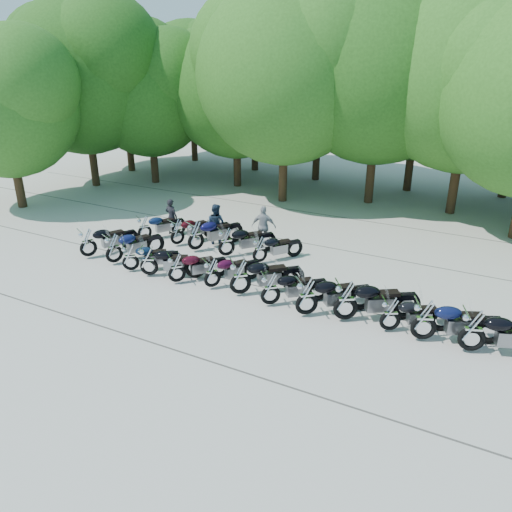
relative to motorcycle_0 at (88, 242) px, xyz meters
The scene contains 34 objects.
ground 6.91m from the motorcycle_0, ahead, with size 90.00×90.00×0.00m, color #AAA699.
tree_0 15.76m from the motorcycle_0, 124.82° to the left, with size 7.50×7.50×9.21m.
tree_1 12.58m from the motorcycle_0, 116.15° to the left, with size 6.97×6.97×8.55m.
tree_2 13.05m from the motorcycle_0, 91.92° to the left, with size 7.31×7.31×8.97m.
tree_3 12.44m from the motorcycle_0, 72.82° to the left, with size 8.70×8.70×10.67m.
tree_4 15.65m from the motorcycle_0, 59.31° to the left, with size 9.13×9.13×11.20m.
tree_5 17.99m from the motorcycle_0, 47.60° to the left, with size 9.04×9.04×11.10m.
tree_9 18.84m from the motorcycle_0, 111.54° to the left, with size 7.59×7.59×9.32m.
tree_10 17.13m from the motorcycle_0, 95.06° to the left, with size 7.78×7.78×9.55m.
tree_11 16.78m from the motorcycle_0, 78.94° to the left, with size 7.56×7.56×9.28m.
tree_12 18.72m from the motorcycle_0, 61.33° to the left, with size 7.88×7.88×9.67m.
tree_16 9.71m from the motorcycle_0, 157.27° to the left, with size 6.97×6.97×8.55m.
tree_17 12.65m from the motorcycle_0, 133.20° to the left, with size 8.31×8.31×10.20m.
motorcycle_0 is the anchor object (origin of this frame).
motorcycle_1 1.29m from the motorcycle_0, ahead, with size 0.71×2.34×1.32m, color #0E1540, non-canonical shape.
motorcycle_2 2.32m from the motorcycle_0, ahead, with size 0.64×2.10×1.19m, color #0B1A31, non-canonical shape.
motorcycle_3 3.18m from the motorcycle_0, ahead, with size 0.69×2.26×1.28m, color black, non-canonical shape.
motorcycle_4 4.38m from the motorcycle_0, ahead, with size 0.65×2.13×1.21m, color #370713, non-canonical shape.
motorcycle_5 5.65m from the motorcycle_0, ahead, with size 0.64×2.11×1.19m, color #33061E, non-canonical shape.
motorcycle_6 6.74m from the motorcycle_0, ahead, with size 0.76×2.48×1.40m, color black, non-canonical shape.
motorcycle_7 7.93m from the motorcycle_0, ahead, with size 0.67×2.22×1.25m, color black, non-canonical shape.
motorcycle_8 9.18m from the motorcycle_0, ahead, with size 0.75×2.47×1.40m, color black, non-canonical shape.
motorcycle_9 10.30m from the motorcycle_0, ahead, with size 0.78×2.57×1.45m, color black, non-canonical shape.
motorcycle_10 11.61m from the motorcycle_0, ahead, with size 0.64×2.11×1.19m, color black, non-canonical shape.
motorcycle_11 12.54m from the motorcycle_0, ahead, with size 0.75×2.48×1.40m, color #0C1135, non-canonical shape.
motorcycle_12 13.77m from the motorcycle_0, ahead, with size 0.76×2.49×1.41m, color black, non-canonical shape.
motorcycle_13 2.59m from the motorcycle_0, 74.60° to the left, with size 0.64×2.12×1.20m, color #0E1C3F, non-canonical shape.
motorcycle_14 3.49m from the motorcycle_0, 49.81° to the left, with size 0.67×2.21×1.25m, color #35070D, non-canonical shape.
motorcycle_15 4.12m from the motorcycle_0, 37.47° to the left, with size 0.76×2.49×1.41m, color #0F0E3E, non-canonical shape.
motorcycle_16 5.31m from the motorcycle_0, 28.69° to the left, with size 0.71×2.35×1.33m, color black, non-canonical shape.
motorcycle_17 6.61m from the motorcycle_0, 23.22° to the left, with size 0.63×2.09×1.18m, color black, non-canonical shape.
rider_0 3.87m from the motorcycle_0, 71.60° to the left, with size 0.58×0.38×1.58m, color black.
rider_1 5.04m from the motorcycle_0, 45.86° to the left, with size 0.82×0.64×1.70m, color #203042.
rider_2 6.87m from the motorcycle_0, 38.24° to the left, with size 1.00×0.42×1.70m, color #9E9FA1.
Camera 1 is at (7.19, -12.04, 7.51)m, focal length 35.00 mm.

